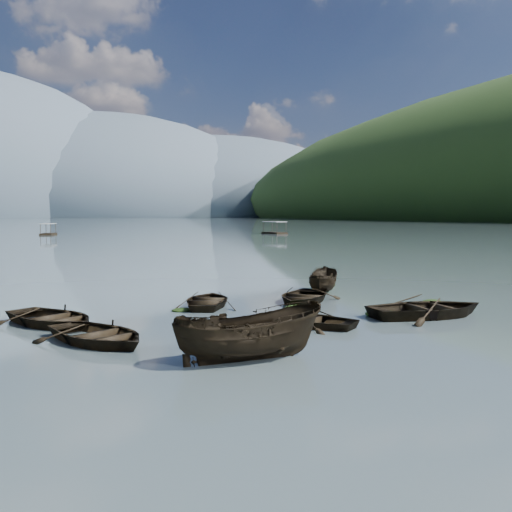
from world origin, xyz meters
name	(u,v)px	position (x,y,z in m)	size (l,w,h in m)	color
ground_plane	(406,341)	(0.00, 0.00, 0.00)	(2400.00, 2400.00, 0.00)	#4C5B5F
haze_mtn_c	(106,217)	(140.00, 900.00, 0.00)	(520.00, 520.00, 260.00)	#475666
haze_mtn_d	(214,216)	(320.00, 900.00, 0.00)	(520.00, 520.00, 220.00)	#475666
rowboat_0	(98,343)	(-9.24, 3.93, 0.00)	(3.13, 4.39, 0.91)	black
rowboat_1	(208,306)	(-3.48, 9.56, 0.00)	(2.89, 4.05, 0.84)	black
rowboat_2	(250,360)	(-5.63, -0.10, 0.00)	(1.72, 4.56, 1.76)	black
rowboat_3	(306,325)	(-1.62, 3.77, 0.00)	(2.76, 3.86, 0.80)	black
rowboat_4	(428,316)	(3.80, 3.29, 0.00)	(3.61, 5.05, 1.05)	black
rowboat_6	(52,325)	(-10.36, 7.69, 0.00)	(3.22, 4.51, 0.93)	black
rowboat_7	(303,302)	(1.04, 8.82, 0.00)	(3.10, 4.34, 0.90)	black
rowboat_8	(323,293)	(3.49, 11.14, 0.00)	(1.42, 3.76, 1.45)	black
weed_clump_0	(237,325)	(-4.01, 4.82, 0.00)	(1.19, 0.97, 0.26)	black
weed_clump_1	(295,309)	(-0.25, 7.20, 0.00)	(0.97, 0.78, 0.21)	black
weed_clump_2	(380,316)	(2.12, 4.23, 0.00)	(1.33, 1.07, 0.29)	black
weed_clump_3	(432,303)	(6.47, 6.10, 0.00)	(0.94, 0.80, 0.21)	black
weed_clump_6	(182,311)	(-4.99, 8.69, 0.00)	(0.89, 0.74, 0.19)	black
weed_clump_7	(326,286)	(5.10, 13.40, 0.00)	(1.11, 0.89, 0.24)	black
pontoon_centre	(48,235)	(-3.27, 106.48, 0.00)	(2.38, 5.70, 2.19)	black
pontoon_right	(274,234)	(40.55, 92.85, 0.00)	(2.72, 6.52, 2.50)	black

